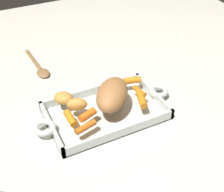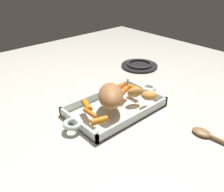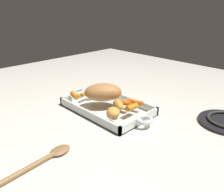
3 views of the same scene
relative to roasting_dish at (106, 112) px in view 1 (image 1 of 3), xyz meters
name	(u,v)px [view 1 (image 1 of 3)]	position (x,y,z in m)	size (l,w,h in m)	color
ground_plane	(106,114)	(0.00, 0.00, -0.01)	(1.97, 1.97, 0.00)	silver
roasting_dish	(106,112)	(0.00, 0.00, 0.00)	(0.46, 0.22, 0.04)	silver
pork_roast	(112,94)	(-0.02, 0.00, 0.06)	(0.16, 0.09, 0.07)	#B07440
baby_carrot_long	(142,100)	(-0.11, 0.04, 0.04)	(0.02, 0.02, 0.06)	orange
baby_carrot_center_left	(70,118)	(0.12, 0.02, 0.04)	(0.02, 0.02, 0.06)	orange
baby_carrot_center_right	(132,80)	(-0.13, -0.07, 0.04)	(0.02, 0.02, 0.06)	orange
baby_carrot_northwest	(87,115)	(0.07, 0.03, 0.04)	(0.02, 0.02, 0.05)	orange
baby_carrot_short	(86,127)	(0.09, 0.07, 0.03)	(0.02, 0.02, 0.07)	orange
baby_carrot_northeast	(139,91)	(-0.13, -0.01, 0.03)	(0.02, 0.02, 0.06)	orange
potato_halved	(63,98)	(0.11, -0.07, 0.04)	(0.06, 0.05, 0.03)	gold
potato_golden_large	(77,104)	(0.08, -0.02, 0.05)	(0.06, 0.04, 0.04)	gold
serving_spoon	(39,67)	(0.12, -0.35, 0.00)	(0.05, 0.22, 0.02)	olive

